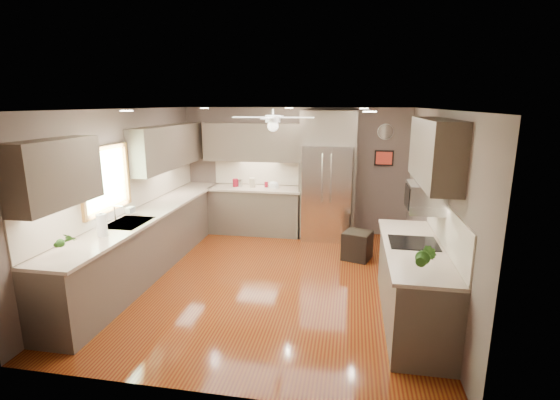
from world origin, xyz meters
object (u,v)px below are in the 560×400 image
(canister_b, at_px, (240,183))
(canister_c, at_px, (252,183))
(potted_plant_left, at_px, (65,241))
(refrigerator, at_px, (328,178))
(soap_bottle, at_px, (131,209))
(bowl, at_px, (274,187))
(paper_towel, at_px, (102,225))
(stool, at_px, (357,245))
(canister_d, at_px, (266,184))
(potted_plant_right, at_px, (426,257))
(microwave, at_px, (425,197))
(canister_a, at_px, (235,183))

(canister_b, xyz_separation_m, canister_c, (0.27, -0.05, 0.02))
(potted_plant_left, bearing_deg, refrigerator, 55.62)
(canister_c, distance_m, soap_bottle, 2.68)
(bowl, distance_m, paper_towel, 3.66)
(soap_bottle, height_order, potted_plant_left, potted_plant_left)
(stool, bearing_deg, canister_c, 152.28)
(canister_c, xyz_separation_m, potted_plant_left, (-1.17, -3.92, 0.06))
(canister_d, bearing_deg, paper_towel, -112.70)
(canister_b, bearing_deg, potted_plant_right, -52.30)
(canister_b, distance_m, refrigerator, 1.77)
(canister_d, bearing_deg, refrigerator, -4.04)
(canister_b, distance_m, bowl, 0.70)
(microwave, bearing_deg, stool, 114.16)
(bowl, bearing_deg, microwave, -49.04)
(potted_plant_left, height_order, refrigerator, refrigerator)
(soap_bottle, xyz_separation_m, bowl, (1.70, 2.38, -0.07))
(soap_bottle, relative_size, potted_plant_right, 0.59)
(potted_plant_left, relative_size, microwave, 0.56)
(canister_c, height_order, microwave, microwave)
(microwave, distance_m, paper_towel, 4.01)
(canister_a, xyz_separation_m, potted_plant_right, (3.05, -3.79, 0.09))
(canister_b, distance_m, potted_plant_right, 4.84)
(canister_a, bearing_deg, soap_bottle, -111.02)
(bowl, bearing_deg, paper_towel, -115.26)
(refrigerator, bearing_deg, microwave, -63.91)
(canister_b, relative_size, microwave, 0.28)
(canister_d, xyz_separation_m, microwave, (2.55, -2.79, 0.48))
(soap_bottle, bearing_deg, paper_towel, -81.59)
(paper_towel, bearing_deg, microwave, 8.04)
(canister_a, relative_size, microwave, 0.30)
(potted_plant_left, distance_m, paper_towel, 0.63)
(canister_a, distance_m, potted_plant_left, 4.02)
(canister_a, relative_size, canister_c, 0.83)
(canister_c, relative_size, bowl, 0.96)
(potted_plant_left, bearing_deg, canister_a, 78.31)
(canister_a, xyz_separation_m, canister_b, (0.09, 0.03, -0.01))
(canister_a, xyz_separation_m, microwave, (3.18, -2.75, 0.46))
(potted_plant_left, bearing_deg, microwave, 16.58)
(microwave, bearing_deg, canister_d, 132.37)
(potted_plant_left, xyz_separation_m, bowl, (1.60, 3.94, -0.13))
(canister_a, distance_m, paper_towel, 3.40)
(potted_plant_left, bearing_deg, stool, 40.99)
(canister_b, bearing_deg, paper_towel, -104.51)
(potted_plant_left, bearing_deg, paper_towel, 86.31)
(bowl, relative_size, refrigerator, 0.08)
(canister_a, height_order, refrigerator, refrigerator)
(canister_c, relative_size, potted_plant_right, 0.60)
(canister_b, distance_m, canister_c, 0.27)
(canister_b, bearing_deg, canister_a, -160.41)
(canister_b, xyz_separation_m, microwave, (3.09, -2.78, 0.47))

